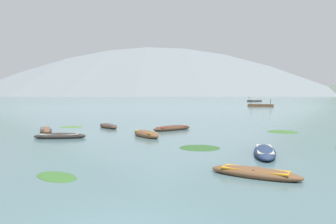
{
  "coord_description": "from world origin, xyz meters",
  "views": [
    {
      "loc": [
        1.49,
        -6.52,
        3.3
      ],
      "look_at": [
        -0.96,
        53.55,
        0.08
      ],
      "focal_mm": 32.73,
      "sensor_mm": 36.0,
      "label": 1
    }
  ],
  "objects_px": {
    "rowboat_3": "(172,128)",
    "rowboat_4": "(255,173)",
    "rowboat_7": "(146,134)",
    "ferry_0": "(261,105)",
    "rowboat_5": "(265,152)",
    "rowboat_0": "(60,136)",
    "ferry_1": "(254,101)",
    "rowboat_2": "(46,130)",
    "rowboat_6": "(108,126)"
  },
  "relations": [
    {
      "from": "rowboat_4",
      "to": "ferry_1",
      "type": "distance_m",
      "value": 162.33
    },
    {
      "from": "rowboat_0",
      "to": "rowboat_7",
      "type": "height_order",
      "value": "rowboat_7"
    },
    {
      "from": "rowboat_3",
      "to": "rowboat_7",
      "type": "distance_m",
      "value": 5.22
    },
    {
      "from": "rowboat_0",
      "to": "rowboat_5",
      "type": "xyz_separation_m",
      "value": [
        14.04,
        -6.19,
        0.01
      ]
    },
    {
      "from": "rowboat_0",
      "to": "rowboat_6",
      "type": "bearing_deg",
      "value": 75.98
    },
    {
      "from": "rowboat_6",
      "to": "rowboat_7",
      "type": "relative_size",
      "value": 1.02
    },
    {
      "from": "rowboat_4",
      "to": "rowboat_7",
      "type": "height_order",
      "value": "rowboat_7"
    },
    {
      "from": "rowboat_2",
      "to": "rowboat_6",
      "type": "relative_size",
      "value": 1.0
    },
    {
      "from": "rowboat_4",
      "to": "ferry_0",
      "type": "xyz_separation_m",
      "value": [
        20.98,
        80.35,
        0.3
      ]
    },
    {
      "from": "rowboat_5",
      "to": "rowboat_7",
      "type": "distance_m",
      "value": 10.41
    },
    {
      "from": "rowboat_0",
      "to": "rowboat_4",
      "type": "bearing_deg",
      "value": -40.98
    },
    {
      "from": "rowboat_5",
      "to": "rowboat_2",
      "type": "bearing_deg",
      "value": 149.18
    },
    {
      "from": "rowboat_3",
      "to": "rowboat_5",
      "type": "bearing_deg",
      "value": -65.66
    },
    {
      "from": "rowboat_0",
      "to": "rowboat_4",
      "type": "distance_m",
      "value": 16.43
    },
    {
      "from": "rowboat_6",
      "to": "ferry_1",
      "type": "xyz_separation_m",
      "value": [
        48.18,
        139.36,
        0.27
      ]
    },
    {
      "from": "rowboat_2",
      "to": "rowboat_4",
      "type": "relative_size",
      "value": 0.95
    },
    {
      "from": "rowboat_0",
      "to": "rowboat_3",
      "type": "height_order",
      "value": "rowboat_3"
    },
    {
      "from": "rowboat_0",
      "to": "rowboat_6",
      "type": "relative_size",
      "value": 1.14
    },
    {
      "from": "ferry_0",
      "to": "ferry_1",
      "type": "distance_m",
      "value": 79.33
    },
    {
      "from": "rowboat_2",
      "to": "rowboat_5",
      "type": "xyz_separation_m",
      "value": [
        16.89,
        -10.08,
        -0.01
      ]
    },
    {
      "from": "rowboat_0",
      "to": "rowboat_6",
      "type": "distance_m",
      "value": 8.0
    },
    {
      "from": "rowboat_0",
      "to": "rowboat_3",
      "type": "distance_m",
      "value": 10.41
    },
    {
      "from": "rowboat_3",
      "to": "ferry_0",
      "type": "distance_m",
      "value": 68.32
    },
    {
      "from": "ferry_0",
      "to": "rowboat_4",
      "type": "bearing_deg",
      "value": -104.64
    },
    {
      "from": "rowboat_0",
      "to": "rowboat_7",
      "type": "relative_size",
      "value": 1.16
    },
    {
      "from": "rowboat_0",
      "to": "ferry_1",
      "type": "height_order",
      "value": "ferry_1"
    },
    {
      "from": "ferry_0",
      "to": "rowboat_5",
      "type": "bearing_deg",
      "value": -104.32
    },
    {
      "from": "rowboat_7",
      "to": "ferry_1",
      "type": "bearing_deg",
      "value": 73.4
    },
    {
      "from": "rowboat_3",
      "to": "rowboat_6",
      "type": "height_order",
      "value": "rowboat_3"
    },
    {
      "from": "rowboat_6",
      "to": "rowboat_3",
      "type": "bearing_deg",
      "value": -15.51
    },
    {
      "from": "rowboat_3",
      "to": "rowboat_4",
      "type": "distance_m",
      "value": 17.13
    },
    {
      "from": "rowboat_0",
      "to": "rowboat_3",
      "type": "relative_size",
      "value": 1.0
    },
    {
      "from": "rowboat_4",
      "to": "rowboat_3",
      "type": "bearing_deg",
      "value": 102.96
    },
    {
      "from": "rowboat_2",
      "to": "ferry_1",
      "type": "bearing_deg",
      "value": 69.7
    },
    {
      "from": "rowboat_2",
      "to": "rowboat_3",
      "type": "height_order",
      "value": "rowboat_2"
    },
    {
      "from": "rowboat_3",
      "to": "rowboat_7",
      "type": "xyz_separation_m",
      "value": [
        -1.97,
        -4.84,
        0.02
      ]
    },
    {
      "from": "rowboat_7",
      "to": "rowboat_4",
      "type": "bearing_deg",
      "value": -63.9
    },
    {
      "from": "rowboat_0",
      "to": "rowboat_4",
      "type": "relative_size",
      "value": 1.08
    },
    {
      "from": "rowboat_0",
      "to": "ferry_0",
      "type": "distance_m",
      "value": 77.17
    },
    {
      "from": "rowboat_6",
      "to": "ferry_0",
      "type": "relative_size",
      "value": 0.46
    },
    {
      "from": "ferry_0",
      "to": "ferry_1",
      "type": "bearing_deg",
      "value": 77.82
    },
    {
      "from": "ferry_1",
      "to": "rowboat_5",
      "type": "bearing_deg",
      "value": -103.24
    },
    {
      "from": "rowboat_6",
      "to": "ferry_1",
      "type": "relative_size",
      "value": 0.43
    },
    {
      "from": "rowboat_5",
      "to": "rowboat_6",
      "type": "height_order",
      "value": "rowboat_5"
    },
    {
      "from": "rowboat_2",
      "to": "rowboat_3",
      "type": "distance_m",
      "value": 11.59
    },
    {
      "from": "rowboat_3",
      "to": "rowboat_6",
      "type": "xyz_separation_m",
      "value": [
        -6.63,
        1.84,
        -0.01
      ]
    },
    {
      "from": "rowboat_7",
      "to": "ferry_1",
      "type": "height_order",
      "value": "ferry_1"
    },
    {
      "from": "rowboat_3",
      "to": "rowboat_4",
      "type": "height_order",
      "value": "rowboat_3"
    },
    {
      "from": "rowboat_0",
      "to": "rowboat_2",
      "type": "bearing_deg",
      "value": 126.26
    },
    {
      "from": "rowboat_6",
      "to": "rowboat_7",
      "type": "height_order",
      "value": "rowboat_7"
    }
  ]
}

